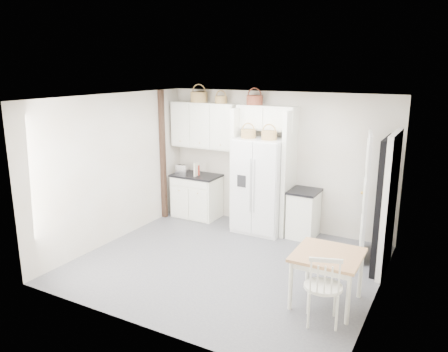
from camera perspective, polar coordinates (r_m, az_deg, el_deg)
The scene contains 27 objects.
floor at distance 7.06m, azimuth 0.38°, elevation -11.39°, with size 4.50×4.50×0.00m, color #44444E.
ceiling at distance 6.39m, azimuth 0.42°, elevation 10.16°, with size 4.50×4.50×0.00m, color white.
wall_back at distance 8.37m, azimuth 6.92°, elevation 2.01°, with size 4.50×4.50×0.00m, color #BDAC93.
wall_left at distance 7.90m, azimuth -14.12°, elevation 0.95°, with size 4.00×4.00×0.00m, color #BDAC93.
wall_right at distance 5.92m, azimuth 19.96°, elevation -3.85°, with size 4.00×4.00×0.00m, color #BDAC93.
refrigerator at distance 8.18m, azimuth 4.85°, elevation -1.20°, with size 0.92×0.74×1.78m, color white.
base_cab_left at distance 9.05m, azimuth -3.57°, elevation -2.69°, with size 0.93×0.59×0.86m, color white.
base_cab_right at distance 8.11m, azimuth 10.35°, elevation -4.97°, with size 0.48×0.57×0.84m, color white.
dining_table at distance 6.00m, azimuth 13.23°, elevation -12.89°, with size 0.84×0.84×0.70m, color #A9834A.
windsor_chair at distance 5.53m, azimuth 12.83°, elevation -13.92°, with size 0.46×0.42×0.95m, color white.
counter_left at distance 8.93m, azimuth -3.62°, elevation 0.07°, with size 0.97×0.62×0.04m, color black.
counter_right at distance 7.98m, azimuth 10.48°, elevation -1.99°, with size 0.52×0.61×0.04m, color black.
toaster at distance 9.10m, azimuth -5.57°, elevation 0.96°, with size 0.24×0.14×0.17m, color silver.
cookbook_red at distance 8.80m, azimuth -3.58°, elevation 0.70°, with size 0.03×0.14×0.21m, color #AF2516.
cookbook_cream at distance 8.80m, azimuth -3.59°, elevation 0.87°, with size 0.04×0.17×0.26m, color beige.
basket_upper_b at distance 8.79m, azimuth -3.29°, elevation 10.25°, with size 0.35×0.35×0.20m, color brown.
basket_upper_c at distance 8.54m, azimuth -0.40°, elevation 9.94°, with size 0.24×0.24×0.14m, color brown.
basket_bridge_a at distance 8.22m, azimuth 4.00°, elevation 9.87°, with size 0.31×0.31×0.17m, color #5B1E11.
basket_fridge_a at distance 7.98m, azimuth 3.19°, elevation 5.52°, with size 0.28×0.28×0.15m, color brown.
basket_fridge_b at distance 7.82m, azimuth 5.90°, elevation 5.29°, with size 0.28×0.28×0.15m, color brown.
upper_cabinet at distance 8.78m, azimuth -2.55°, elevation 6.64°, with size 1.40×0.34×0.90m, color white.
bridge_cabinet at distance 8.14m, azimuth 5.66°, elevation 7.59°, with size 1.12×0.34×0.45m, color white.
fridge_panel_left at distance 8.40m, azimuth 1.95°, elevation 1.10°, with size 0.08×0.60×2.30m, color white.
fridge_panel_right at distance 8.01m, azimuth 8.47°, elevation 0.30°, with size 0.08×0.60×2.30m, color white.
trim_post at distance 8.88m, azimuth -7.99°, elevation 2.66°, with size 0.09×0.09×2.60m, color black.
doorway_void at distance 6.96m, azimuth 20.38°, elevation -3.62°, with size 0.18×0.85×2.05m, color black.
door_slab at distance 7.33m, azimuth 18.02°, elevation -2.55°, with size 0.80×0.04×2.05m, color white.
Camera 1 is at (3.03, -5.61, 3.04)m, focal length 35.00 mm.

